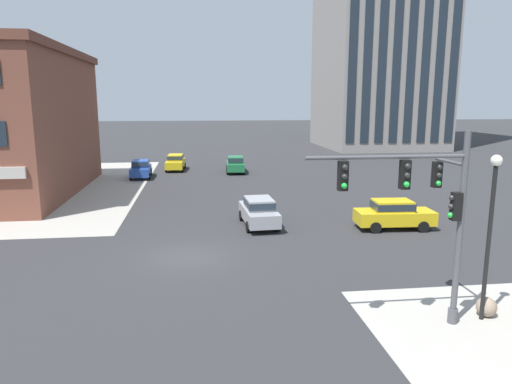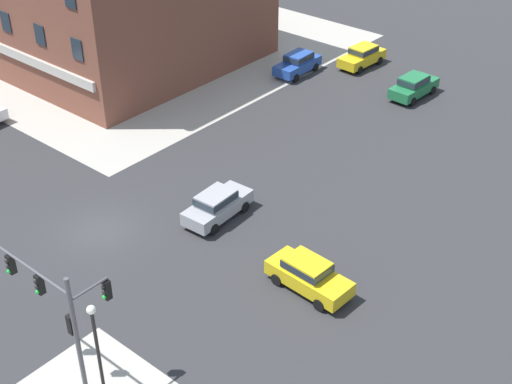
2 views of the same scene
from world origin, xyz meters
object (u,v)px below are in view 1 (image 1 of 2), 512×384
at_px(car_main_southbound_far, 394,213).
at_px(car_parked_curb, 141,168).
at_px(car_main_northbound_far, 176,162).
at_px(car_cross_eastbound, 259,211).
at_px(car_cross_westbound, 235,164).
at_px(street_lamp_corner_near, 491,219).
at_px(traffic_signal_main, 430,205).
at_px(bollard_sphere_curb_a, 486,307).

relative_size(car_main_southbound_far, car_parked_curb, 1.01).
distance_m(car_main_northbound_far, car_cross_eastbound, 24.42).
height_order(car_main_northbound_far, car_cross_westbound, same).
distance_m(car_cross_eastbound, car_cross_westbound, 21.24).
bearing_deg(car_main_southbound_far, street_lamp_corner_near, -98.68).
xyz_separation_m(traffic_signal_main, street_lamp_corner_near, (2.08, -0.09, -0.49)).
xyz_separation_m(bollard_sphere_curb_a, car_cross_eastbound, (-6.16, 12.75, 0.58)).
relative_size(bollard_sphere_curb_a, car_cross_westbound, 0.15).
distance_m(bollard_sphere_curb_a, car_cross_westbound, 34.48).
distance_m(bollard_sphere_curb_a, street_lamp_corner_near, 3.16).
xyz_separation_m(bollard_sphere_curb_a, car_main_southbound_far, (1.44, 11.13, 0.58)).
distance_m(traffic_signal_main, street_lamp_corner_near, 2.14).
bearing_deg(street_lamp_corner_near, traffic_signal_main, 177.60).
bearing_deg(car_parked_curb, car_cross_westbound, 12.97).
relative_size(car_main_northbound_far, car_parked_curb, 1.01).
xyz_separation_m(bollard_sphere_curb_a, car_cross_westbound, (-5.80, 33.99, 0.58)).
xyz_separation_m(traffic_signal_main, car_cross_westbound, (-3.43, 34.10, -3.06)).
distance_m(traffic_signal_main, car_main_southbound_far, 12.26).
bearing_deg(car_main_southbound_far, car_parked_curb, 128.59).
bearing_deg(car_cross_eastbound, bollard_sphere_curb_a, -64.21).
bearing_deg(street_lamp_corner_near, car_cross_westbound, 99.15).
distance_m(street_lamp_corner_near, car_cross_westbound, 34.72).
xyz_separation_m(street_lamp_corner_near, car_main_northbound_far, (-11.69, 36.66, -2.56)).
xyz_separation_m(car_main_southbound_far, car_cross_eastbound, (-7.60, 1.61, 0.00)).
height_order(bollard_sphere_curb_a, car_cross_eastbound, car_cross_eastbound).
bearing_deg(car_cross_eastbound, traffic_signal_main, -73.59).
relative_size(bollard_sphere_curb_a, car_cross_eastbound, 0.15).
height_order(car_cross_westbound, car_parked_curb, same).
xyz_separation_m(bollard_sphere_curb_a, car_main_northbound_far, (-11.98, 36.47, 0.58)).
bearing_deg(car_main_southbound_far, traffic_signal_main, -108.71).
distance_m(traffic_signal_main, car_cross_eastbound, 13.75).
xyz_separation_m(car_main_northbound_far, car_parked_curb, (-3.11, -4.62, 0.00)).
relative_size(street_lamp_corner_near, car_parked_curb, 1.25).
bearing_deg(car_cross_eastbound, street_lamp_corner_near, -65.62).
height_order(car_cross_eastbound, car_cross_westbound, same).
bearing_deg(traffic_signal_main, car_cross_eastbound, 106.41).
height_order(bollard_sphere_curb_a, street_lamp_corner_near, street_lamp_corner_near).
relative_size(car_cross_westbound, car_parked_curb, 1.01).
xyz_separation_m(traffic_signal_main, bollard_sphere_curb_a, (2.37, 0.11, -3.64)).
relative_size(bollard_sphere_curb_a, car_main_northbound_far, 0.15).
bearing_deg(car_main_northbound_far, car_main_southbound_far, -62.08).
relative_size(bollard_sphere_curb_a, car_parked_curb, 0.15).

